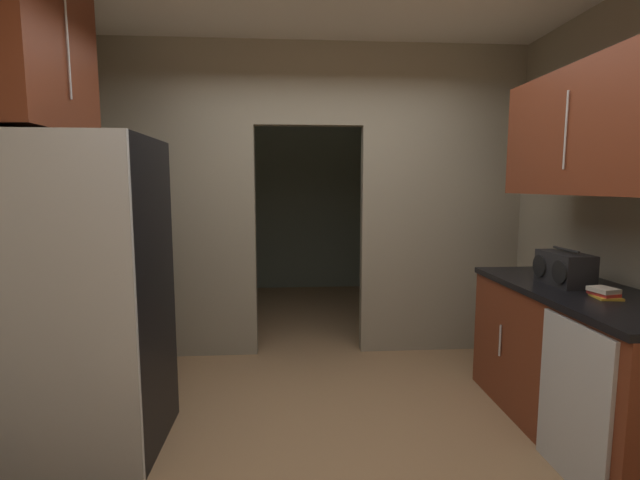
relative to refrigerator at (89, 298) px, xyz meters
name	(u,v)px	position (x,y,z in m)	size (l,w,h in m)	color
ground	(338,453)	(1.42, -0.17, -0.91)	(20.00, 20.00, 0.00)	#93704C
kitchen_partition	(321,193)	(1.45, 1.47, 0.57)	(3.71, 0.12, 2.78)	gray
adjoining_room_shell	(309,197)	(1.42, 3.39, 0.48)	(3.71, 2.78, 2.78)	gray
refrigerator	(89,298)	(0.00, 0.00, 0.00)	(0.77, 0.79, 1.81)	black
lower_cabinet_run	(579,362)	(2.93, -0.05, -0.45)	(0.69, 1.60, 0.91)	maroon
dishwasher	(572,403)	(2.60, -0.50, -0.48)	(0.02, 0.56, 0.85)	#B7BABC
upper_cabinet_counterside	(596,130)	(2.93, -0.05, 0.96)	(0.36, 1.44, 0.75)	maroon
upper_cabinet_fridgeside	(34,48)	(-0.25, 0.10, 1.40)	(0.36, 0.85, 0.92)	maroon
boombox	(564,269)	(2.90, 0.11, 0.11)	(0.21, 0.37, 0.23)	black
book_stack	(604,293)	(2.92, -0.24, 0.03)	(0.15, 0.17, 0.06)	gold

